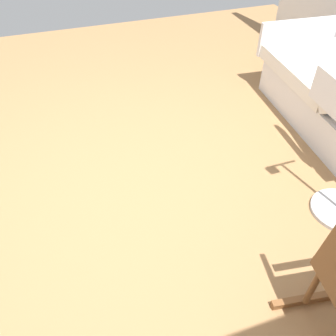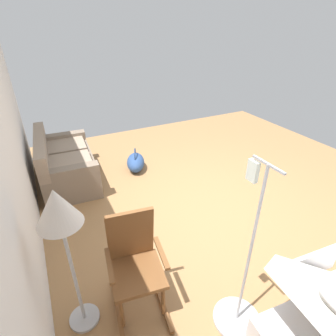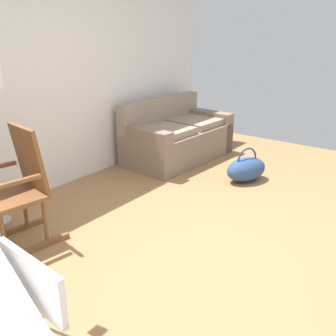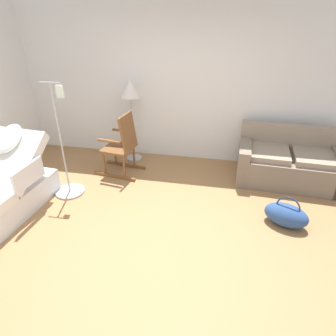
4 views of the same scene
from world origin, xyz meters
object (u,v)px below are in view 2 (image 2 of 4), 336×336
floor_lamp (60,218)px  duffel_bag (136,162)px  iv_pole (239,302)px  rocking_chair (135,264)px  couch (66,165)px

floor_lamp → duffel_bag: bearing=-30.2°
iv_pole → rocking_chair: bearing=50.7°
couch → floor_lamp: size_ratio=1.11×
couch → iv_pole: 3.48m
rocking_chair → iv_pole: 1.01m
couch → duffel_bag: 1.22m
couch → floor_lamp: bearing=174.5°
rocking_chair → duffel_bag: 2.71m
iv_pole → floor_lamp: bearing=63.5°
duffel_bag → iv_pole: size_ratio=0.38×
duffel_bag → iv_pole: bearing=176.9°
duffel_bag → iv_pole: iv_pole is taller
couch → floor_lamp: floor_lamp is taller
couch → rocking_chair: size_ratio=1.56×
floor_lamp → iv_pole: 1.74m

